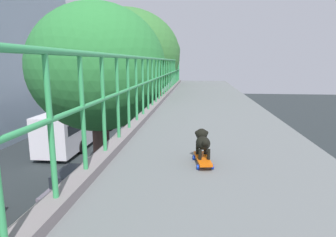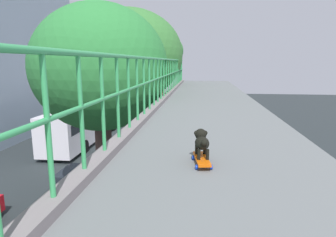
{
  "view_description": "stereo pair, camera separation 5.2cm",
  "coord_description": "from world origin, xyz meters",
  "px_view_note": "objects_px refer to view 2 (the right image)",
  "views": [
    {
      "loc": [
        0.83,
        -1.38,
        6.52
      ],
      "look_at": [
        0.42,
        2.66,
        5.73
      ],
      "focal_mm": 30.94,
      "sensor_mm": 36.0,
      "label": 1
    },
    {
      "loc": [
        0.88,
        -1.37,
        6.52
      ],
      "look_at": [
        0.42,
        2.66,
        5.73
      ],
      "focal_mm": 30.94,
      "sensor_mm": 36.0,
      "label": 2
    }
  ],
  "objects_px": {
    "car_grey_fifth": "(79,185)",
    "toy_skateboard": "(202,159)",
    "city_bus": "(85,121)",
    "small_dog": "(202,141)"
  },
  "relations": [
    {
      "from": "toy_skateboard",
      "to": "car_grey_fifth",
      "type": "bearing_deg",
      "value": 121.71
    },
    {
      "from": "small_dog",
      "to": "car_grey_fifth",
      "type": "bearing_deg",
      "value": 121.87
    },
    {
      "from": "toy_skateboard",
      "to": "city_bus",
      "type": "bearing_deg",
      "value": 116.19
    },
    {
      "from": "car_grey_fifth",
      "to": "city_bus",
      "type": "relative_size",
      "value": 0.36
    },
    {
      "from": "city_bus",
      "to": "toy_skateboard",
      "type": "xyz_separation_m",
      "value": [
        9.54,
        -19.39,
        3.74
      ]
    },
    {
      "from": "car_grey_fifth",
      "to": "toy_skateboard",
      "type": "xyz_separation_m",
      "value": [
        5.79,
        -9.37,
        4.76
      ]
    },
    {
      "from": "city_bus",
      "to": "small_dog",
      "type": "height_order",
      "value": "small_dog"
    },
    {
      "from": "city_bus",
      "to": "small_dog",
      "type": "bearing_deg",
      "value": -63.74
    },
    {
      "from": "toy_skateboard",
      "to": "small_dog",
      "type": "xyz_separation_m",
      "value": [
        -0.0,
        0.07,
        0.2
      ]
    },
    {
      "from": "city_bus",
      "to": "small_dog",
      "type": "distance_m",
      "value": 21.91
    }
  ]
}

